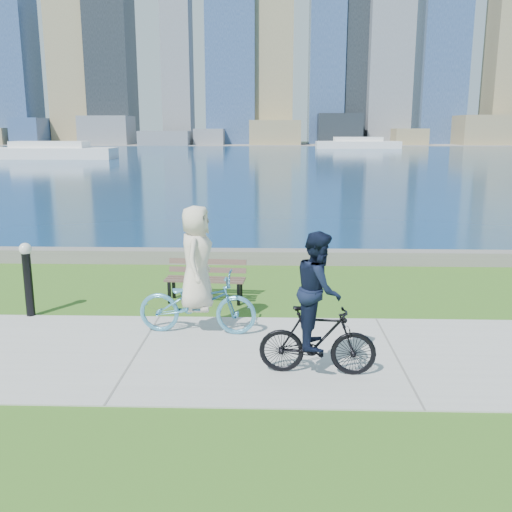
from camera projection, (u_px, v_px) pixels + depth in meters
The scene contains 12 objects.
ground at pixel (396, 357), 8.74m from camera, with size 320.00×320.00×0.00m, color #315E18.
concrete_path at pixel (396, 356), 8.74m from camera, with size 80.00×3.50×0.02m, color #A3A49F.
seawall at pixel (346, 257), 14.75m from camera, with size 90.00×0.50×0.35m, color slate.
bay_water at pixel (288, 155), 78.99m from camera, with size 320.00×131.00×0.01m, color navy.
far_shore at pixel (283, 144), 135.56m from camera, with size 320.00×30.00×0.12m, color gray.
city_skyline at pixel (304, 42), 130.19m from camera, with size 179.79×22.70×76.00m.
ferry_near at pixel (50, 152), 67.45m from camera, with size 15.16×4.33×2.06m.
ferry_far at pixel (358, 144), 104.61m from camera, with size 15.27×4.36×2.07m.
park_bench at pixel (206, 276), 11.52m from camera, with size 1.63×0.67×0.83m.
bollard_lamp at pixel (28, 275), 10.47m from camera, with size 0.23×0.23×1.40m.
cyclist_woman at pixel (197, 287), 9.57m from camera, with size 0.84×2.05×2.18m.
cyclist_man at pixel (318, 315), 7.92m from camera, with size 0.66×1.67×2.05m.
Camera 1 is at (-1.88, -8.26, 3.41)m, focal length 40.00 mm.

